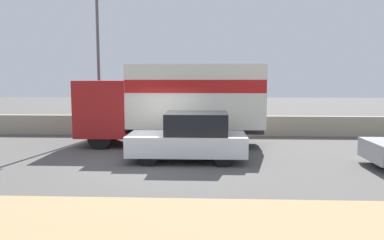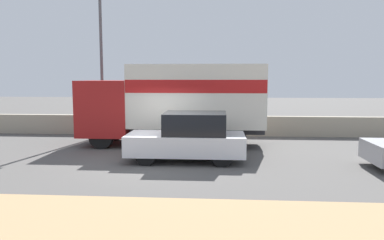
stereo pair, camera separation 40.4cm
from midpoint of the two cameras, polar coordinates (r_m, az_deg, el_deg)
ground_plane at (r=12.70m, az=-3.27°, el=-6.30°), size 80.00×80.00×0.00m
dirt_shoulder_foreground at (r=7.05m, az=-9.92°, el=-16.95°), size 60.00×4.15×0.04m
stone_wall_backdrop at (r=18.31m, az=-0.91°, el=-0.81°), size 60.00×0.35×0.96m
street_lamp at (r=18.40m, az=-13.04°, el=10.11°), size 0.56×0.28×6.94m
box_truck at (r=15.45m, az=-1.49°, el=3.19°), size 7.49×2.45×3.32m
car_hatchback at (r=12.57m, az=0.43°, el=-2.70°), size 3.94×1.75×1.65m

